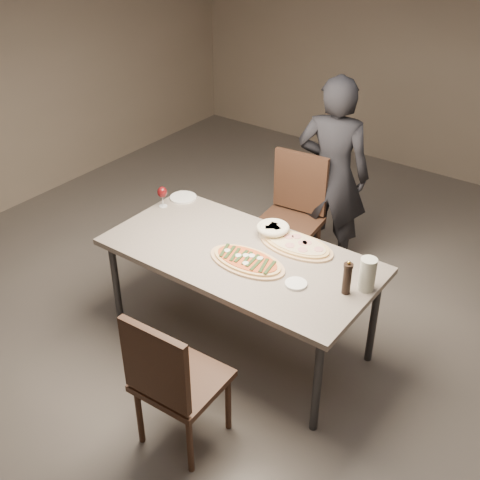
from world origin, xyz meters
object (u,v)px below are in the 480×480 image
Objects in this scene: carafe at (367,274)px; chair_near at (171,378)px; pepper_mill_left at (347,278)px; ham_pizza at (296,245)px; dining_table at (240,260)px; diner at (332,175)px; bread_basket at (273,230)px; chair_far at (293,209)px; zucchini_pizza at (247,261)px.

chair_near is at bearing -118.98° from carafe.
chair_near is (-0.52, -0.97, -0.33)m from pepper_mill_left.
ham_pizza is 0.57m from pepper_mill_left.
dining_table is 1.12× the size of diner.
dining_table is at bearing -178.16° from pepper_mill_left.
dining_table is 3.38× the size of ham_pizza.
bread_basket is at bearing 80.52° from dining_table.
diner is at bearing 126.82° from carafe.
chair_far is 0.62× the size of diner.
chair_far is at bearing 100.26° from chair_near.
zucchini_pizza is at bearing 95.85° from chair_near.
carafe reaches higher than bread_basket.
zucchini_pizza is at bearing 100.30° from chair_far.
pepper_mill_left reaches higher than carafe.
ham_pizza is 0.21m from bread_basket.
pepper_mill_left reaches higher than bread_basket.
carafe is (0.58, -0.15, 0.09)m from ham_pizza.
diner is at bearing 96.01° from ham_pizza.
zucchini_pizza is at bearing -82.08° from bread_basket.
dining_table is 1.02m from chair_far.
chair_far is at bearing 140.26° from carafe.
diner reaches higher than zucchini_pizza.
bread_basket is 0.22× the size of chair_far.
bread_basket is at bearing 162.73° from ham_pizza.
dining_table is at bearing -170.96° from carafe.
zucchini_pizza is 1.12m from chair_far.
dining_table is 0.14m from zucchini_pizza.
pepper_mill_left is at bearing -125.30° from carafe.
chair_far is at bearing 110.06° from zucchini_pizza.
pepper_mill_left is at bearing -37.04° from ham_pizza.
carafe is 0.21× the size of chair_far.
pepper_mill_left is (0.70, -0.28, 0.06)m from bread_basket.
pepper_mill_left is 1.15m from chair_near.
chair_near reaches higher than bread_basket.
diner reaches higher than dining_table.
ham_pizza is at bearing 116.90° from chair_far.
bread_basket is at bearing 101.67° from zucchini_pizza.
chair_near is (0.23, -0.95, -0.16)m from dining_table.
ham_pizza is (0.15, 0.35, -0.00)m from zucchini_pizza.
dining_table is 8.01× the size of pepper_mill_left.
dining_table is 0.86m from carafe.
chair_far is (-0.44, 1.94, 0.03)m from chair_near.
carafe is at bearing 9.04° from dining_table.
carafe is at bearing 111.06° from diner.
carafe reaches higher than chair_near.
diner is at bearing 94.20° from chair_near.
pepper_mill_left is at bearing 1.84° from dining_table.
chair_far is (-0.21, 0.99, -0.13)m from dining_table.
diner is at bearing 121.94° from pepper_mill_left.
dining_table is 1.91× the size of chair_near.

